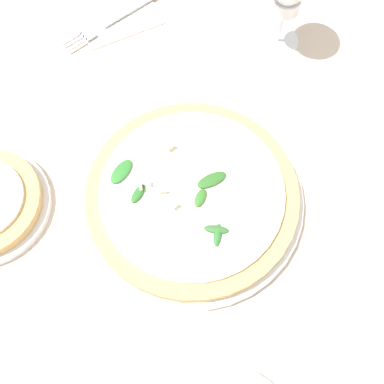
{
  "coord_description": "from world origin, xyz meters",
  "views": [
    {
      "loc": [
        0.14,
        0.22,
        0.63
      ],
      "look_at": [
        -0.04,
        0.01,
        0.03
      ],
      "focal_mm": 42.0,
      "sensor_mm": 36.0,
      "label": 1
    }
  ],
  "objects": [
    {
      "name": "napkin",
      "position": [
        -0.17,
        -0.36,
        0.0
      ],
      "size": [
        0.17,
        0.13,
        0.01
      ],
      "rotation": [
        0.0,
        0.0,
        -0.24
      ],
      "color": "silver",
      "rests_on": "ground_plane"
    },
    {
      "name": "pizza_arugula_main",
      "position": [
        -0.04,
        0.01,
        0.02
      ],
      "size": [
        0.34,
        0.34,
        0.05
      ],
      "color": "white",
      "rests_on": "ground_plane"
    },
    {
      "name": "fork",
      "position": [
        -0.16,
        -0.36,
        0.01
      ],
      "size": [
        0.22,
        0.02,
        0.0
      ],
      "rotation": [
        0.0,
        0.0,
        -0.01
      ],
      "color": "silver",
      "rests_on": "ground_plane"
    },
    {
      "name": "ground_plane",
      "position": [
        0.0,
        0.0,
        0.0
      ],
      "size": [
        6.0,
        6.0,
        0.0
      ],
      "primitive_type": "plane",
      "color": "beige"
    }
  ]
}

